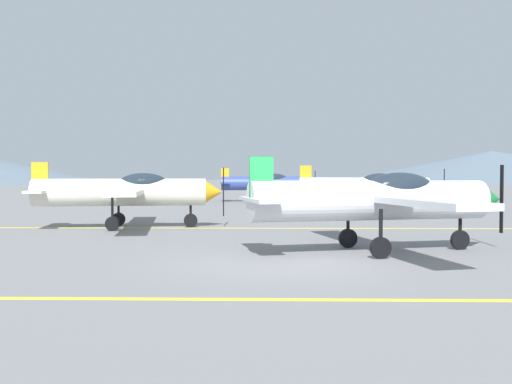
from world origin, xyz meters
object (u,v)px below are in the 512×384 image
(airplane_back, at_px, (267,183))
(airplane_far, at_px, (369,187))
(airplane_mid, at_px, (128,191))
(airplane_near, at_px, (380,199))

(airplane_back, bearing_deg, airplane_far, -69.53)
(airplane_far, bearing_deg, airplane_mid, -145.17)
(airplane_mid, xyz_separation_m, airplane_far, (10.50, 7.31, 0.00))
(airplane_mid, height_order, airplane_back, same)
(airplane_far, distance_m, airplane_back, 14.82)
(airplane_back, bearing_deg, airplane_mid, -104.09)
(airplane_mid, bearing_deg, airplane_near, -37.80)
(airplane_mid, relative_size, airplane_far, 1.00)
(airplane_near, distance_m, airplane_mid, 10.55)
(airplane_near, relative_size, airplane_back, 0.99)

